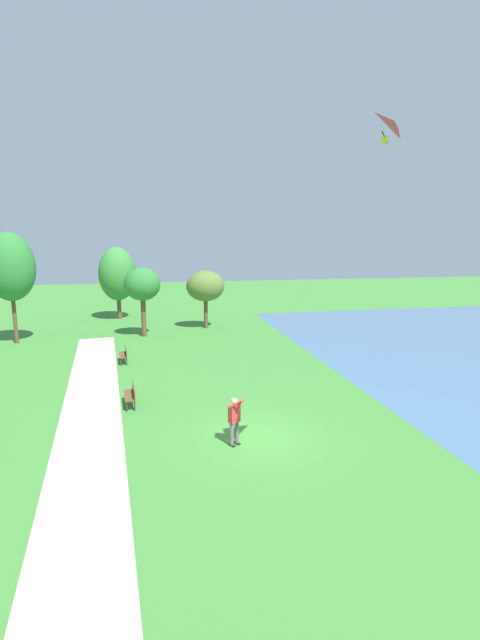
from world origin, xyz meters
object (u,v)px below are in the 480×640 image
park_bench_far_walkway (124,354)px  tree_treeline_right (142,285)px  person_kite_flyer (235,417)px  park_bench_near_walkway (131,394)px  tree_horizon_far (205,286)px  flying_kite (373,136)px  tree_lakeside_near (117,274)px  tree_treeline_center (10,267)px

park_bench_far_walkway → tree_treeline_right: 7.72m
person_kite_flyer → park_bench_far_walkway: size_ratio=1.19×
person_kite_flyer → park_bench_near_walkway: size_ratio=1.19×
park_bench_far_walkway → tree_horizon_far: tree_horizon_far is taller
tree_horizon_far → park_bench_far_walkway: bearing=-123.5°
person_kite_flyer → tree_treeline_right: 18.91m
person_kite_flyer → flying_kite: flying_kite is taller
person_kite_flyer → tree_horizon_far: size_ratio=0.39×
person_kite_flyer → tree_horizon_far: 20.74m
park_bench_far_walkway → tree_horizon_far: 11.20m
flying_kite → tree_lakeside_near: size_ratio=1.24×
person_kite_flyer → park_bench_near_walkway: bearing=129.1°
person_kite_flyer → park_bench_near_walkway: person_kite_flyer is taller
park_bench_far_walkway → person_kite_flyer: bearing=-69.1°
tree_treeline_right → tree_treeline_center: tree_treeline_center is taller
tree_horizon_far → flying_kite: bearing=-88.1°
tree_horizon_far → tree_lakeside_near: tree_lakeside_near is taller
park_bench_far_walkway → tree_horizon_far: bearing=56.5°
park_bench_far_walkway → tree_treeline_right: size_ratio=0.30×
tree_horizon_far → tree_treeline_right: 5.38m
park_bench_far_walkway → tree_treeline_right: (1.06, 6.88, 3.34)m
tree_horizon_far → tree_treeline_center: bearing=-169.2°
person_kite_flyer → park_bench_near_walkway: (-3.71, 4.55, -0.54)m
tree_treeline_center → tree_lakeside_near: bearing=52.8°
flying_kite → park_bench_far_walkway: 19.33m
tree_horizon_far → tree_treeline_right: size_ratio=0.91×
person_kite_flyer → tree_treeline_center: (-12.02, 17.95, 4.23)m
park_bench_near_walkway → tree_horizon_far: size_ratio=0.33×
park_bench_near_walkway → tree_treeline_center: tree_treeline_center is taller
flying_kite → tree_treeline_right: (-5.74, 22.64, -5.57)m
tree_treeline_right → tree_lakeside_near: size_ratio=0.79×
park_bench_far_walkway → tree_lakeside_near: 15.29m
person_kite_flyer → tree_lakeside_near: tree_lakeside_near is taller
park_bench_far_walkway → tree_treeline_right: bearing=81.3°
tree_treeline_center → park_bench_near_walkway: bearing=-58.2°
person_kite_flyer → tree_lakeside_near: bearing=102.1°
person_kite_flyer → tree_treeline_right: bearing=100.3°
flying_kite → tree_treeline_center: (-14.43, 22.18, -4.14)m
park_bench_near_walkway → tree_treeline_right: tree_treeline_right is taller
park_bench_far_walkway → tree_lakeside_near: size_ratio=0.24×
park_bench_near_walkway → tree_lakeside_near: 22.16m
park_bench_near_walkway → tree_treeline_right: (0.37, 13.85, 3.34)m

